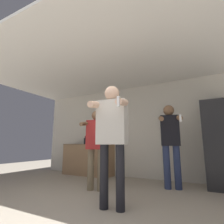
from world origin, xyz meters
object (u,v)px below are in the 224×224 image
Objects in this scene: bottle_brown_liquor at (105,139)px; person_man_side at (96,143)px; bottle_red_label at (94,141)px; person_woman_foreground at (112,131)px; bottle_tall_gin at (85,141)px; person_spectator_back at (170,139)px; refrigerator at (223,144)px.

bottle_brown_liquor is 0.21× the size of person_man_side.
bottle_red_label is 0.15× the size of person_woman_foreground.
person_woman_foreground is (2.07, -2.15, 0.07)m from bottle_tall_gin.
bottle_red_label is at bearing 180.00° from bottle_brown_liquor.
person_man_side is (1.30, -1.39, -0.09)m from bottle_tall_gin.
person_spectator_back is (1.94, -0.58, -0.04)m from bottle_brown_liquor.
person_man_side is at bearing -55.33° from bottle_red_label.
person_man_side is (0.61, -1.39, -0.13)m from bottle_brown_liquor.
bottle_tall_gin is 0.34m from bottle_red_label.
person_spectator_back is at bearing -12.39° from bottle_tall_gin.
person_woman_foreground is at bearing -109.75° from person_spectator_back.
refrigerator is 2.63m from person_man_side.
refrigerator is 7.10× the size of bottle_tall_gin.
refrigerator reaches higher than person_spectator_back.
person_spectator_back is (2.29, -0.58, 0.01)m from bottle_red_label.
refrigerator is 1.04× the size of person_spectator_back.
bottle_red_label is at bearing 124.67° from person_man_side.
person_spectator_back is at bearing 31.37° from person_man_side.
person_man_side is at bearing 135.40° from person_woman_foreground.
bottle_brown_liquor is 0.35m from bottle_red_label.
bottle_tall_gin is 0.70m from bottle_brown_liquor.
person_man_side is at bearing -66.35° from bottle_brown_liquor.
bottle_brown_liquor is at bearing 163.38° from person_spectator_back.
person_woman_foreground is at bearing -51.16° from bottle_red_label.
refrigerator is 1.01× the size of person_woman_foreground.
bottle_brown_liquor reaches higher than bottle_red_label.
bottle_tall_gin is at bearing -180.00° from bottle_red_label.
bottle_tall_gin is 0.75× the size of bottle_brown_liquor.
bottle_brown_liquor is (-2.91, 0.10, 0.14)m from refrigerator.
person_woman_foreground is (-1.53, -2.04, 0.17)m from refrigerator.
refrigerator is 2.91m from bottle_brown_liquor.
person_man_side is 0.92× the size of person_spectator_back.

